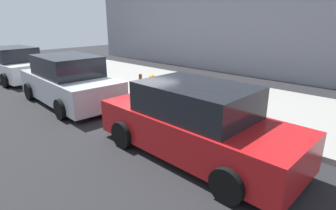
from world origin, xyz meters
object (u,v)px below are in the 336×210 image
(suitcase_maroon_2, at_px, (216,103))
(parked_car_red_0, at_px, (195,123))
(suitcase_teal_4, at_px, (189,96))
(suitcase_olive_6, at_px, (166,92))
(parked_car_white_2, at_px, (14,65))
(fire_hydrant, at_px, (152,85))
(suitcase_black_1, at_px, (232,109))
(suitcase_red_0, at_px, (247,113))
(parked_car_silver_1, at_px, (69,81))
(suitcase_silver_5, at_px, (179,94))
(suitcase_navy_3, at_px, (201,101))
(bollard_post, at_px, (141,84))

(suitcase_maroon_2, height_order, parked_car_red_0, parked_car_red_0)
(suitcase_teal_4, bearing_deg, suitcase_olive_6, -1.88)
(suitcase_olive_6, bearing_deg, parked_car_white_2, 15.74)
(suitcase_maroon_2, bearing_deg, fire_hydrant, -0.31)
(suitcase_black_1, distance_m, suitcase_teal_4, 1.59)
(suitcase_red_0, distance_m, suitcase_teal_4, 2.09)
(suitcase_maroon_2, distance_m, suitcase_teal_4, 1.04)
(parked_car_red_0, bearing_deg, suitcase_black_1, -79.15)
(parked_car_silver_1, height_order, parked_car_white_2, parked_car_silver_1)
(suitcase_silver_5, bearing_deg, fire_hydrant, 2.55)
(suitcase_maroon_2, relative_size, parked_car_red_0, 0.16)
(suitcase_navy_3, bearing_deg, suitcase_maroon_2, -174.33)
(parked_car_white_2, bearing_deg, suitcase_teal_4, -166.19)
(suitcase_teal_4, height_order, fire_hydrant, fire_hydrant)
(suitcase_red_0, bearing_deg, suitcase_maroon_2, -2.04)
(suitcase_maroon_2, bearing_deg, suitcase_navy_3, 5.67)
(bollard_post, xyz_separation_m, parked_car_white_2, (6.97, 2.19, 0.22))
(suitcase_olive_6, bearing_deg, fire_hydrant, -2.07)
(parked_car_white_2, bearing_deg, suitcase_black_1, -167.86)
(suitcase_black_1, xyz_separation_m, suitcase_maroon_2, (0.54, 0.01, 0.08))
(parked_car_white_2, bearing_deg, suitcase_navy_3, -166.93)
(suitcase_teal_4, relative_size, fire_hydrant, 0.94)
(suitcase_silver_5, relative_size, bollard_post, 1.07)
(parked_car_white_2, bearing_deg, fire_hydrant, -162.53)
(suitcase_olive_6, relative_size, parked_car_silver_1, 0.14)
(suitcase_silver_5, relative_size, parked_car_silver_1, 0.18)
(suitcase_red_0, xyz_separation_m, suitcase_black_1, (0.50, -0.05, -0.01))
(parked_car_silver_1, bearing_deg, suitcase_red_0, -158.24)
(fire_hydrant, xyz_separation_m, parked_car_silver_1, (1.81, 2.34, 0.22))
(suitcase_maroon_2, xyz_separation_m, suitcase_olive_6, (2.11, 0.01, -0.04))
(fire_hydrant, relative_size, parked_car_white_2, 0.19)
(suitcase_teal_4, distance_m, parked_car_silver_1, 4.31)
(suitcase_navy_3, xyz_separation_m, suitcase_silver_5, (1.07, -0.12, -0.02))
(suitcase_olive_6, distance_m, fire_hydrant, 0.78)
(suitcase_red_0, bearing_deg, suitcase_silver_5, -2.39)
(suitcase_black_1, distance_m, parked_car_silver_1, 5.74)
(suitcase_olive_6, bearing_deg, parked_car_red_0, 143.26)
(bollard_post, bearing_deg, suitcase_teal_4, -177.83)
(suitcase_olive_6, distance_m, parked_car_red_0, 3.88)
(suitcase_red_0, distance_m, suitcase_maroon_2, 1.05)
(parked_car_red_0, height_order, parked_car_silver_1, parked_car_silver_1)
(suitcase_teal_4, relative_size, parked_car_silver_1, 0.16)
(suitcase_red_0, relative_size, parked_car_silver_1, 0.13)
(suitcase_red_0, distance_m, suitcase_olive_6, 3.15)
(suitcase_olive_6, height_order, fire_hydrant, fire_hydrant)
(fire_hydrant, bearing_deg, suitcase_olive_6, 177.93)
(parked_car_silver_1, bearing_deg, suitcase_olive_6, -138.14)
(suitcase_olive_6, height_order, parked_car_red_0, parked_car_red_0)
(bollard_post, bearing_deg, suitcase_black_1, -177.86)
(suitcase_teal_4, relative_size, parked_car_red_0, 0.17)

